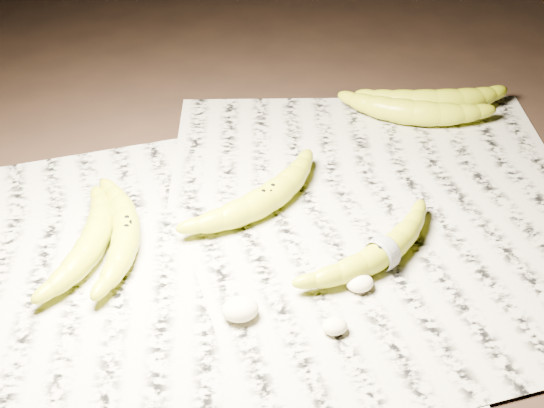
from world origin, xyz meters
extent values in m
plane|color=black|center=(0.00, 0.00, 0.00)|extent=(3.00, 3.00, 0.00)
cube|color=#AAA792|center=(0.01, -0.02, 0.00)|extent=(0.90, 0.70, 0.01)
torus|color=white|center=(0.11, -0.10, 0.02)|extent=(0.02, 0.04, 0.04)
ellipsoid|color=beige|center=(-0.07, -0.14, 0.02)|extent=(0.04, 0.03, 0.02)
ellipsoid|color=beige|center=(0.03, -0.19, 0.02)|extent=(0.03, 0.02, 0.02)
ellipsoid|color=beige|center=(0.07, -0.13, 0.02)|extent=(0.03, 0.03, 0.02)
camera|label=1|loc=(-0.18, -0.74, 0.59)|focal=50.00mm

